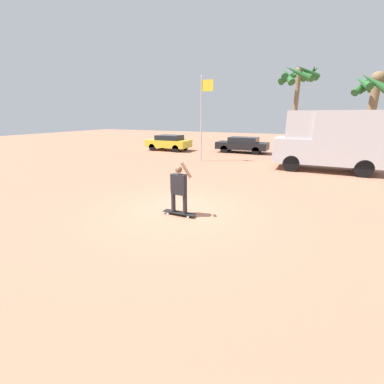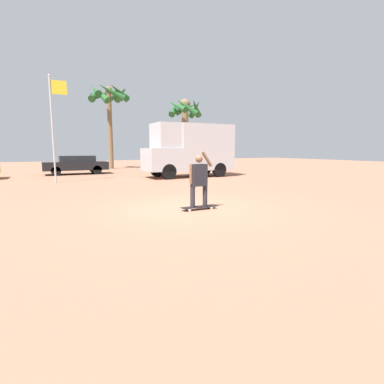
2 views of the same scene
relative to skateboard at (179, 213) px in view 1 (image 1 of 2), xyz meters
The scene contains 9 objects.
ground_plane 0.36m from the skateboard, 120.56° to the left, with size 80.00×80.00×0.00m, color #A36B51.
skateboard is the anchor object (origin of this frame).
person_skateboarder 0.86m from the skateboard, behind, with size 0.75×0.22×1.62m.
camper_van 10.72m from the skateboard, 64.61° to the left, with size 5.63×2.15×3.31m.
parked_car_black 15.11m from the skateboard, 96.77° to the left, with size 4.28×1.76×1.31m.
parked_car_yellow 15.92m from the skateboard, 120.94° to the left, with size 3.84×1.94×1.36m.
palm_tree_near_van 17.78m from the skateboard, 65.62° to the left, with size 3.06×3.07×5.92m.
palm_tree_center_background 21.03m from the skateboard, 85.11° to the left, with size 3.72×3.66×7.43m.
flagpole 10.72m from the skateboard, 108.70° to the left, with size 0.86×0.12×5.50m.
Camera 1 is at (3.75, -7.05, 3.05)m, focal length 24.00 mm.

